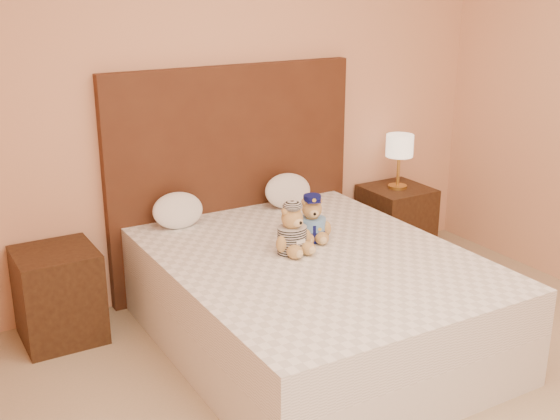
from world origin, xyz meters
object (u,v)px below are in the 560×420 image
object	(u,v)px
lamp	(400,148)
pillow_left	(178,209)
bed	(313,300)
nightstand_left	(59,295)
nightstand_right	(395,223)
teddy_prisoner	(292,229)
pillow_right	(288,189)
teddy_police	(312,218)

from	to	relation	value
lamp	pillow_left	xyz separation A→B (m)	(-1.72, 0.03, -0.18)
bed	nightstand_left	size ratio (longest dim) A/B	3.64
bed	nightstand_right	distance (m)	1.48
nightstand_left	teddy_prisoner	world-z (taller)	teddy_prisoner
bed	pillow_right	size ratio (longest dim) A/B	5.79
bed	lamp	bearing A→B (deg)	32.62
lamp	pillow_right	size ratio (longest dim) A/B	1.16
bed	pillow_left	xyz separation A→B (m)	(-0.47, 0.83, 0.39)
pillow_right	nightstand_left	bearing A→B (deg)	-178.91
pillow_right	pillow_left	bearing A→B (deg)	180.00
teddy_police	teddy_prisoner	world-z (taller)	teddy_prisoner
bed	teddy_prisoner	bearing A→B (deg)	129.20
bed	pillow_left	distance (m)	1.03
nightstand_left	bed	bearing A→B (deg)	-32.62
pillow_right	lamp	bearing A→B (deg)	-1.85
bed	teddy_police	size ratio (longest dim) A/B	7.24
bed	lamp	size ratio (longest dim) A/B	5.00
lamp	teddy_police	xyz separation A→B (m)	(-1.13, -0.59, -0.16)
lamp	teddy_prisoner	xyz separation A→B (m)	(-1.33, -0.70, -0.16)
bed	pillow_left	bearing A→B (deg)	119.76
pillow_left	pillow_right	distance (m)	0.80
teddy_police	pillow_right	xyz separation A→B (m)	(0.21, 0.62, -0.02)
nightstand_right	pillow_left	size ratio (longest dim) A/B	1.67
bed	teddy_prisoner	world-z (taller)	teddy_prisoner
pillow_left	pillow_right	xyz separation A→B (m)	(0.80, 0.00, 0.01)
teddy_police	nightstand_right	bearing A→B (deg)	47.38
pillow_left	pillow_right	size ratio (longest dim) A/B	0.95
nightstand_right	teddy_police	size ratio (longest dim) A/B	1.99
bed	pillow_left	world-z (taller)	pillow_left
nightstand_right	teddy_police	bearing A→B (deg)	-152.47
nightstand_left	teddy_police	bearing A→B (deg)	-23.40
teddy_police	pillow_right	distance (m)	0.65
bed	nightstand_left	world-z (taller)	same
bed	teddy_police	distance (m)	0.48
teddy_prisoner	pillow_right	world-z (taller)	teddy_prisoner
teddy_prisoner	pillow_left	size ratio (longest dim) A/B	0.85
teddy_prisoner	pillow_right	distance (m)	0.83
nightstand_left	nightstand_right	xyz separation A→B (m)	(2.50, 0.00, 0.00)
bed	teddy_police	bearing A→B (deg)	60.94
teddy_police	pillow_left	bearing A→B (deg)	153.40
bed	teddy_police	xyz separation A→B (m)	(0.12, 0.21, 0.41)
teddy_police	teddy_prisoner	distance (m)	0.23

